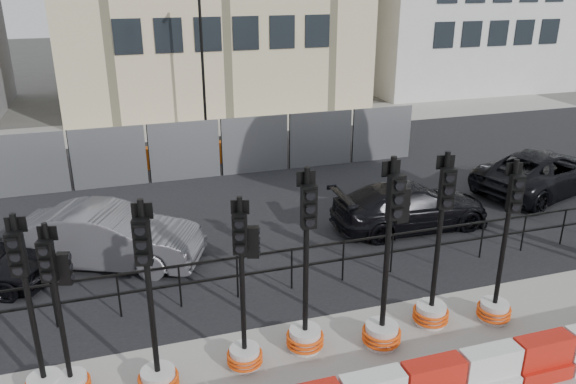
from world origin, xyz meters
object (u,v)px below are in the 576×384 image
object	(u,v)px
traffic_signal_d	(244,330)
traffic_signal_h	(497,290)
traffic_signal_a	(41,363)
car_c	(411,206)

from	to	relation	value
traffic_signal_d	traffic_signal_h	size ratio (longest dim) A/B	0.95
traffic_signal_a	traffic_signal_h	xyz separation A→B (m)	(8.32, -0.34, 0.02)
traffic_signal_h	car_c	distance (m)	4.50
car_c	traffic_signal_d	bearing A→B (deg)	128.33
traffic_signal_d	traffic_signal_a	bearing A→B (deg)	-166.94
traffic_signal_a	car_c	world-z (taller)	traffic_signal_a
traffic_signal_h	traffic_signal_a	bearing A→B (deg)	-169.86
traffic_signal_h	car_c	size ratio (longest dim) A/B	0.77
traffic_signal_a	traffic_signal_h	bearing A→B (deg)	6.87
traffic_signal_d	car_c	size ratio (longest dim) A/B	0.74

